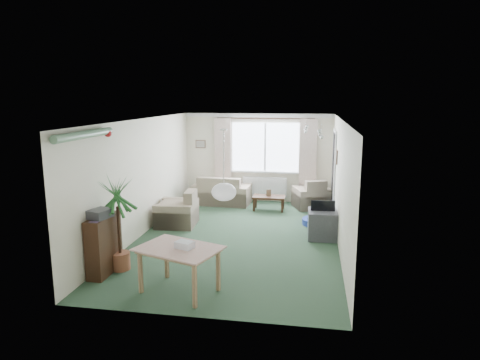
% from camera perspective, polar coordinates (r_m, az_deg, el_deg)
% --- Properties ---
extents(ground, '(6.50, 6.50, 0.00)m').
position_cam_1_polar(ground, '(8.82, -0.33, -7.72)').
color(ground, '#29452F').
extents(window, '(1.80, 0.03, 1.30)m').
position_cam_1_polar(window, '(11.60, 3.38, 4.40)').
color(window, white).
extents(curtain_rod, '(2.60, 0.03, 0.03)m').
position_cam_1_polar(curtain_rod, '(11.46, 3.38, 8.19)').
color(curtain_rod, black).
extents(curtain_left, '(0.45, 0.08, 2.00)m').
position_cam_1_polar(curtain_left, '(11.71, -2.29, 3.34)').
color(curtain_left, beige).
extents(curtain_right, '(0.45, 0.08, 2.00)m').
position_cam_1_polar(curtain_right, '(11.46, 9.05, 3.05)').
color(curtain_right, beige).
extents(radiator, '(1.20, 0.10, 0.55)m').
position_cam_1_polar(radiator, '(11.74, 3.30, -0.96)').
color(radiator, white).
extents(doorway, '(0.03, 0.95, 2.00)m').
position_cam_1_polar(doorway, '(10.60, 12.38, 0.80)').
color(doorway, black).
extents(pendant_lamp, '(0.36, 0.36, 0.36)m').
position_cam_1_polar(pendant_lamp, '(6.20, -2.16, -1.61)').
color(pendant_lamp, white).
extents(tinsel_garland, '(1.60, 1.60, 0.12)m').
position_cam_1_polar(tinsel_garland, '(6.83, -19.99, 5.70)').
color(tinsel_garland, '#196626').
extents(bauble_cluster_a, '(0.20, 0.20, 0.20)m').
position_cam_1_polar(bauble_cluster_a, '(9.15, 8.75, 7.05)').
color(bauble_cluster_a, silver).
extents(bauble_cluster_b, '(0.20, 0.20, 0.20)m').
position_cam_1_polar(bauble_cluster_b, '(7.95, 10.78, 6.40)').
color(bauble_cluster_b, silver).
extents(wall_picture_back, '(0.28, 0.03, 0.22)m').
position_cam_1_polar(wall_picture_back, '(11.92, -5.28, 4.80)').
color(wall_picture_back, brown).
extents(wall_picture_right, '(0.03, 0.24, 0.30)m').
position_cam_1_polar(wall_picture_right, '(9.53, 12.76, 3.01)').
color(wall_picture_right, brown).
extents(sofa, '(1.56, 0.89, 0.76)m').
position_cam_1_polar(sofa, '(11.49, -2.46, -1.31)').
color(sofa, beige).
rests_on(sofa, ground).
extents(armchair_corner, '(1.08, 1.05, 0.77)m').
position_cam_1_polar(armchair_corner, '(11.22, 9.53, -1.73)').
color(armchair_corner, beige).
rests_on(armchair_corner, ground).
extents(armchair_left, '(0.90, 0.94, 0.79)m').
position_cam_1_polar(armchair_left, '(9.67, -8.46, -3.70)').
color(armchair_left, '#C8AD97').
rests_on(armchair_left, ground).
extents(coffee_table, '(0.81, 0.45, 0.36)m').
position_cam_1_polar(coffee_table, '(10.90, 3.85, -3.08)').
color(coffee_table, black).
rests_on(coffee_table, ground).
extents(photo_frame, '(0.12, 0.04, 0.16)m').
position_cam_1_polar(photo_frame, '(10.87, 3.85, -1.70)').
color(photo_frame, brown).
rests_on(photo_frame, coffee_table).
extents(bookshelf, '(0.27, 0.78, 0.95)m').
position_cam_1_polar(bookshelf, '(7.35, -17.70, -8.25)').
color(bookshelf, black).
rests_on(bookshelf, ground).
extents(hifi_box, '(0.36, 0.41, 0.14)m').
position_cam_1_polar(hifi_box, '(7.12, -18.17, -4.29)').
color(hifi_box, '#38383D').
rests_on(hifi_box, bookshelf).
extents(houseplant, '(0.84, 0.84, 1.58)m').
position_cam_1_polar(houseplant, '(7.32, -15.89, -5.64)').
color(houseplant, '#23581E').
rests_on(houseplant, ground).
extents(dining_table, '(1.24, 1.02, 0.66)m').
position_cam_1_polar(dining_table, '(6.47, -8.07, -11.84)').
color(dining_table, tan).
rests_on(dining_table, ground).
extents(gift_box, '(0.30, 0.25, 0.12)m').
position_cam_1_polar(gift_box, '(6.31, -7.39, -8.65)').
color(gift_box, white).
rests_on(gift_box, dining_table).
extents(tv_cube, '(0.59, 0.65, 0.57)m').
position_cam_1_polar(tv_cube, '(8.89, 10.91, -5.83)').
color(tv_cube, '#37363B').
rests_on(tv_cube, ground).
extents(pet_bed, '(0.80, 0.80, 0.13)m').
position_cam_1_polar(pet_bed, '(9.84, 10.23, -5.49)').
color(pet_bed, navy).
rests_on(pet_bed, ground).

